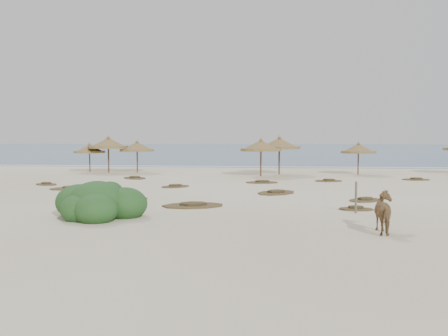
{
  "coord_description": "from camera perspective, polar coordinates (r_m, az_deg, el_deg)",
  "views": [
    {
      "loc": [
        1.47,
        -21.52,
        3.21
      ],
      "look_at": [
        -1.03,
        5.0,
        1.35
      ],
      "focal_mm": 40.0,
      "sensor_mm": 36.0,
      "label": 1
    }
  ],
  "objects": [
    {
      "name": "scrub_1",
      "position": [
        30.11,
        -16.99,
        -2.2
      ],
      "size": [
        2.96,
        2.63,
        0.16
      ],
      "rotation": [
        0.0,
        0.0,
        0.51
      ],
      "color": "brown",
      "rests_on": "ground"
    },
    {
      "name": "scrub_3",
      "position": [
        26.86,
        6.0,
        -2.78
      ],
      "size": [
        2.82,
        3.07,
        0.16
      ],
      "rotation": [
        0.0,
        0.0,
        0.98
      ],
      "color": "brown",
      "rests_on": "ground"
    },
    {
      "name": "scrub_10",
      "position": [
        36.72,
        21.1,
        -1.21
      ],
      "size": [
        1.99,
        1.37,
        0.16
      ],
      "rotation": [
        0.0,
        0.0,
        0.07
      ],
      "color": "brown",
      "rests_on": "ground"
    },
    {
      "name": "scrub_4",
      "position": [
        24.7,
        15.85,
        -3.51
      ],
      "size": [
        2.2,
        2.17,
        0.16
      ],
      "rotation": [
        0.0,
        0.0,
        0.75
      ],
      "color": "brown",
      "rests_on": "ground"
    },
    {
      "name": "scrub_14",
      "position": [
        29.93,
        -5.58,
        -2.08
      ],
      "size": [
        2.16,
        2.15,
        0.16
      ],
      "rotation": [
        0.0,
        0.0,
        0.77
      ],
      "color": "brown",
      "rests_on": "ground"
    },
    {
      "name": "palapa_3",
      "position": [
        37.29,
        4.24,
        2.5
      ],
      "size": [
        3.49,
        3.49,
        2.9
      ],
      "rotation": [
        0.0,
        0.0,
        0.14
      ],
      "color": "brown",
      "rests_on": "ground"
    },
    {
      "name": "scrub_13",
      "position": [
        32.36,
        4.38,
        -1.62
      ],
      "size": [
        2.32,
        1.71,
        0.16
      ],
      "rotation": [
        0.0,
        0.0,
        0.17
      ],
      "color": "brown",
      "rests_on": "ground"
    },
    {
      "name": "palapa_5",
      "position": [
        40.07,
        15.11,
        2.11
      ],
      "size": [
        3.42,
        3.42,
        2.56
      ],
      "rotation": [
        0.0,
        0.0,
        0.3
      ],
      "color": "brown",
      "rests_on": "ground"
    },
    {
      "name": "scrub_15",
      "position": [
        32.99,
        -19.64,
        -1.73
      ],
      "size": [
        1.96,
        1.79,
        0.16
      ],
      "rotation": [
        0.0,
        0.0,
        2.57
      ],
      "color": "brown",
      "rests_on": "ground"
    },
    {
      "name": "palapa_2",
      "position": [
        41.33,
        -9.9,
        2.36
      ],
      "size": [
        3.4,
        3.4,
        2.67
      ],
      "rotation": [
        0.0,
        0.0,
        -0.22
      ],
      "color": "brown",
      "rests_on": "ground"
    },
    {
      "name": "scrub_11",
      "position": [
        20.96,
        -11.93,
        -4.76
      ],
      "size": [
        1.85,
        2.33,
        0.16
      ],
      "rotation": [
        0.0,
        0.0,
        1.86
      ],
      "color": "brown",
      "rests_on": "ground"
    },
    {
      "name": "foam_line",
      "position": [
        47.65,
        3.61,
        0.13
      ],
      "size": [
        70.0,
        0.6,
        0.01
      ],
      "primitive_type": "cube",
      "color": "white",
      "rests_on": "ground"
    },
    {
      "name": "scrub_9",
      "position": [
        22.05,
        -3.56,
        -4.25
      ],
      "size": [
        3.16,
        2.54,
        0.16
      ],
      "rotation": [
        0.0,
        0.0,
        0.31
      ],
      "color": "brown",
      "rests_on": "ground"
    },
    {
      "name": "fence_post_near",
      "position": [
        20.73,
        14.85,
        -3.27
      ],
      "size": [
        0.13,
        0.13,
        1.28
      ],
      "primitive_type": "cylinder",
      "rotation": [
        0.0,
        0.0,
        -0.43
      ],
      "color": "brown",
      "rests_on": "ground"
    },
    {
      "name": "horse",
      "position": [
        16.89,
        18.09,
        -4.86
      ],
      "size": [
        0.77,
        1.61,
        1.34
      ],
      "primitive_type": "imported",
      "rotation": [
        0.0,
        0.0,
        3.17
      ],
      "color": "olive",
      "rests_on": "ground"
    },
    {
      "name": "scrub_2",
      "position": [
        24.9,
        -10.55,
        -3.36
      ],
      "size": [
        2.0,
        1.62,
        0.16
      ],
      "rotation": [
        0.0,
        0.0,
        2.81
      ],
      "color": "brown",
      "rests_on": "ground"
    },
    {
      "name": "palapa_4",
      "position": [
        39.07,
        6.34,
        2.75
      ],
      "size": [
        3.47,
        3.47,
        3.06
      ],
      "rotation": [
        0.0,
        0.0,
        0.07
      ],
      "color": "brown",
      "rests_on": "ground"
    },
    {
      "name": "ocean",
      "position": [
        96.59,
        4.52,
        2.08
      ],
      "size": [
        200.0,
        100.0,
        0.01
      ],
      "primitive_type": "cube",
      "color": "#2C5384",
      "rests_on": "ground"
    },
    {
      "name": "scrub_12",
      "position": [
        21.73,
        14.85,
        -4.5
      ],
      "size": [
        1.5,
        1.03,
        0.16
      ],
      "rotation": [
        0.0,
        0.0,
        3.08
      ],
      "color": "brown",
      "rests_on": "ground"
    },
    {
      "name": "bush",
      "position": [
        19.63,
        -14.17,
        -3.97
      ],
      "size": [
        3.62,
        3.19,
        1.62
      ],
      "rotation": [
        0.0,
        0.0,
        -0.27
      ],
      "color": "#265122",
      "rests_on": "ground"
    },
    {
      "name": "ground",
      "position": [
        21.81,
        1.47,
        -4.47
      ],
      "size": [
        160.0,
        160.0,
        0.0
      ],
      "primitive_type": "plane",
      "color": "beige",
      "rests_on": "ground"
    },
    {
      "name": "scrub_7",
      "position": [
        34.04,
        11.87,
        -1.42
      ],
      "size": [
        2.05,
        1.53,
        0.16
      ],
      "rotation": [
        0.0,
        0.0,
        0.19
      ],
      "color": "brown",
      "rests_on": "ground"
    },
    {
      "name": "palapa_0",
      "position": [
        41.89,
        -13.08,
        2.73
      ],
      "size": [
        3.43,
        3.43,
        3.04
      ],
      "rotation": [
        0.0,
        0.0,
        0.06
      ],
      "color": "brown",
      "rests_on": "ground"
    },
    {
      "name": "scrub_6",
      "position": [
        35.94,
        -10.16,
        -1.11
      ],
      "size": [
        2.48,
        2.51,
        0.16
      ],
      "rotation": [
        0.0,
        0.0,
        2.33
      ],
      "color": "brown",
      "rests_on": "ground"
    },
    {
      "name": "palapa_1",
      "position": [
        42.73,
        -15.11,
        2.1
      ],
      "size": [
        3.32,
        3.32,
        2.44
      ],
      "rotation": [
        0.0,
        0.0,
        0.34
      ],
      "color": "brown",
      "rests_on": "ground"
    }
  ]
}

